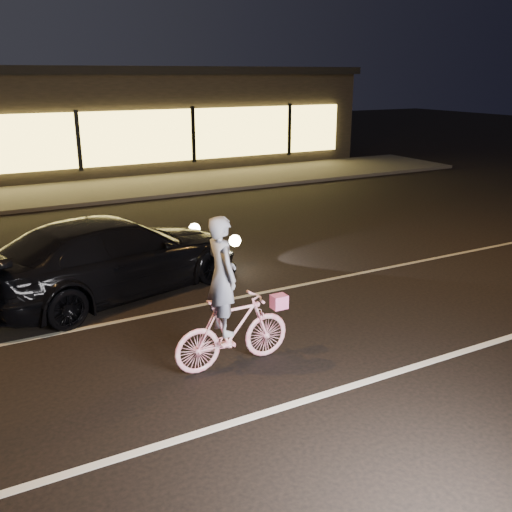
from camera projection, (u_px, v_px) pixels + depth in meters
ground at (293, 341)px, 8.79m from camera, size 90.00×90.00×0.00m
lane_stripe_near at (353, 386)px, 7.53m from camera, size 60.00×0.12×0.01m
lane_stripe_far at (235, 298)px, 10.46m from camera, size 60.00×0.10×0.01m
sidewalk at (94, 191)px, 19.66m from camera, size 30.00×4.00×0.12m
storefront at (56, 118)px, 24.02m from camera, size 25.40×8.42×4.20m
cyclist at (230, 315)px, 7.83m from camera, size 1.74×0.60×2.19m
sedan at (115, 256)px, 10.52m from camera, size 5.36×3.32×1.45m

